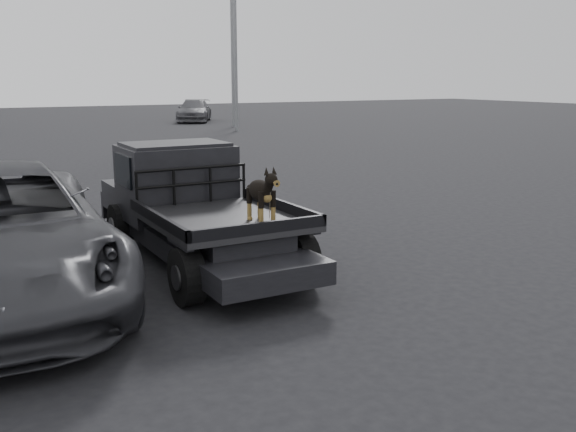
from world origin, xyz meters
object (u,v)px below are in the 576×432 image
floodlight_mid (235,4)px  flatbed_ute (199,234)px  distant_car_b (194,111)px  dog (261,195)px

floodlight_mid → flatbed_ute: bearing=-116.0°
flatbed_ute → distant_car_b: (11.86, 31.05, 0.25)m
flatbed_ute → floodlight_mid: bearing=64.0°
flatbed_ute → floodlight_mid: (11.09, 22.72, 6.13)m
flatbed_ute → dog: dog is taller
distant_car_b → floodlight_mid: size_ratio=0.41×
distant_car_b → floodlight_mid: bearing=-68.5°
flatbed_ute → distant_car_b: distant_car_b is taller
dog → floodlight_mid: bearing=66.1°
dog → distant_car_b: size_ratio=0.15×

